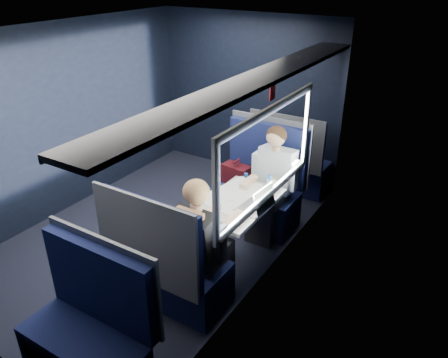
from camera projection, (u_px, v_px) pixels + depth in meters
The scene contains 13 objects.
ground at pixel (160, 233), 5.18m from camera, with size 2.80×4.20×0.01m, color black.
room_shell at pixel (152, 114), 4.51m from camera, with size 3.00×4.40×2.40m.
table at pixel (235, 207), 4.40m from camera, with size 0.62×1.00×0.74m.
seat_bay_near at pixel (258, 189), 5.26m from camera, with size 1.04×0.62×1.26m.
seat_bay_far at pixel (168, 268), 3.93m from camera, with size 1.04×0.62×1.26m.
seat_row_front at pixel (290, 164), 5.96m from camera, with size 1.04×0.51×1.16m.
seat_row_back at pixel (91, 335), 3.23m from camera, with size 1.04×0.51×1.16m.
man at pixel (272, 178), 4.87m from camera, with size 0.53×0.56×1.32m.
woman at pixel (201, 238), 3.80m from camera, with size 0.53×0.56×1.32m.
papers at pixel (236, 195), 4.47m from camera, with size 0.49×0.71×0.01m, color white.
laptop at pixel (258, 204), 4.17m from camera, with size 0.27×0.35×0.25m.
bottle_small at pixel (269, 187), 4.42m from camera, with size 0.07×0.07×0.23m.
cup at pixel (272, 185), 4.59m from camera, with size 0.06×0.06×0.08m, color white.
Camera 1 is at (2.94, -3.30, 2.89)m, focal length 35.00 mm.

